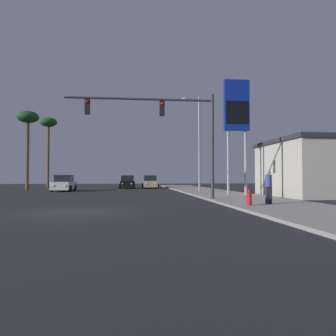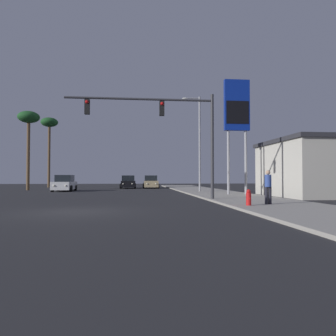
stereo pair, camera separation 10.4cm
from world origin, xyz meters
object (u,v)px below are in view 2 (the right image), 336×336
(car_white, at_px, (64,184))
(car_black, at_px, (128,182))
(gas_station_sign, at_px, (237,112))
(palm_tree_far, at_px, (49,127))
(palm_tree_mid, at_px, (29,122))
(car_tan, at_px, (151,182))
(pedestrian_on_sidewalk, at_px, (268,186))
(traffic_light_mast, at_px, (169,122))
(street_lamp, at_px, (198,139))
(fire_hydrant, at_px, (249,198))

(car_white, relative_size, car_black, 1.00)
(gas_station_sign, relative_size, palm_tree_far, 0.90)
(car_black, xyz_separation_m, palm_tree_mid, (-11.04, -5.09, 6.95))
(car_tan, relative_size, palm_tree_far, 0.43)
(car_white, relative_size, gas_station_sign, 0.48)
(palm_tree_far, bearing_deg, pedestrian_on_sidewalk, -60.15)
(car_white, xyz_separation_m, palm_tree_mid, (-4.63, 3.11, 6.95))
(pedestrian_on_sidewalk, bearing_deg, car_black, 104.94)
(pedestrian_on_sidewalk, relative_size, palm_tree_mid, 0.19)
(traffic_light_mast, relative_size, street_lamp, 1.01)
(car_white, bearing_deg, traffic_light_mast, 122.81)
(car_black, height_order, gas_station_sign, gas_station_sign)
(pedestrian_on_sidewalk, distance_m, palm_tree_mid, 29.80)
(gas_station_sign, xyz_separation_m, palm_tree_far, (-20.09, 23.14, 2.06))
(street_lamp, bearing_deg, gas_station_sign, -70.70)
(gas_station_sign, relative_size, fire_hydrant, 11.84)
(traffic_light_mast, bearing_deg, fire_hydrant, -56.43)
(street_lamp, bearing_deg, pedestrian_on_sidewalk, -88.03)
(car_white, relative_size, pedestrian_on_sidewalk, 2.59)
(fire_hydrant, bearing_deg, car_white, 122.23)
(car_black, relative_size, palm_tree_far, 0.43)
(car_tan, bearing_deg, traffic_light_mast, 90.63)
(palm_tree_mid, bearing_deg, car_tan, 20.36)
(car_tan, bearing_deg, gas_station_sign, 108.46)
(car_black, relative_size, traffic_light_mast, 0.48)
(car_black, xyz_separation_m, gas_station_sign, (8.81, -18.23, 5.86))
(fire_hydrant, height_order, palm_tree_mid, palm_tree_mid)
(pedestrian_on_sidewalk, xyz_separation_m, palm_tree_far, (-18.64, 32.48, 7.64))
(car_white, height_order, gas_station_sign, gas_station_sign)
(car_tan, height_order, traffic_light_mast, traffic_light_mast)
(car_white, bearing_deg, palm_tree_far, -68.58)
(car_white, distance_m, palm_tree_far, 16.07)
(car_tan, height_order, street_lamp, street_lamp)
(gas_station_sign, distance_m, fire_hydrant, 11.95)
(fire_hydrant, bearing_deg, palm_tree_far, 117.82)
(fire_hydrant, bearing_deg, pedestrian_on_sidewalk, 25.41)
(traffic_light_mast, bearing_deg, car_black, 97.11)
(gas_station_sign, bearing_deg, traffic_light_mast, -139.80)
(car_tan, distance_m, car_white, 12.55)
(palm_tree_far, bearing_deg, gas_station_sign, -49.03)
(pedestrian_on_sidewalk, bearing_deg, car_white, 125.41)
(street_lamp, xyz_separation_m, palm_tree_far, (-18.12, 17.52, 3.56))
(gas_station_sign, bearing_deg, car_tan, 107.61)
(palm_tree_far, bearing_deg, palm_tree_mid, -88.58)
(pedestrian_on_sidewalk, bearing_deg, traffic_light_mast, 135.76)
(palm_tree_mid, bearing_deg, car_white, -33.94)
(street_lamp, height_order, gas_station_sign, same)
(street_lamp, distance_m, pedestrian_on_sidewalk, 15.51)
(traffic_light_mast, bearing_deg, street_lamp, 69.61)
(car_black, bearing_deg, palm_tree_far, -25.13)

